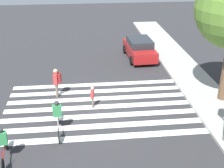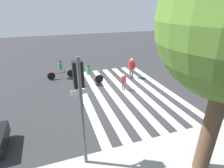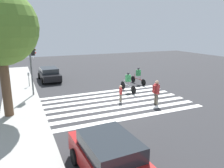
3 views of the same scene
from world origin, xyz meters
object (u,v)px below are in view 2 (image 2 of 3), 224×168
object	(u,v)px
traffic_light	(80,94)
pedestrian_child_with_backpack	(124,81)
pedestrian_adult_blue_shirt	(132,67)
cyclist_near_curb	(60,68)
cyclist_far_lane	(88,74)

from	to	relation	value
traffic_light	pedestrian_child_with_backpack	xyz separation A→B (m)	(-3.86, -5.49, -2.25)
pedestrian_adult_blue_shirt	pedestrian_child_with_backpack	size ratio (longest dim) A/B	1.39
pedestrian_adult_blue_shirt	cyclist_near_curb	xyz separation A→B (m)	(5.59, -1.87, -0.13)
traffic_light	cyclist_near_curb	world-z (taller)	traffic_light
traffic_light	cyclist_near_curb	distance (m)	9.52
cyclist_far_lane	cyclist_near_curb	bearing A→B (deg)	-51.23
pedestrian_adult_blue_shirt	cyclist_near_curb	world-z (taller)	pedestrian_adult_blue_shirt
cyclist_near_curb	pedestrian_child_with_backpack	bearing A→B (deg)	130.10
cyclist_far_lane	cyclist_near_curb	world-z (taller)	cyclist_far_lane
cyclist_near_curb	traffic_light	bearing A→B (deg)	84.46
traffic_light	cyclist_near_curb	xyz separation A→B (m)	(0.20, -9.29, -2.08)
pedestrian_child_with_backpack	cyclist_far_lane	xyz separation A→B (m)	(2.16, -1.73, 0.18)
traffic_light	pedestrian_adult_blue_shirt	size ratio (longest dim) A/B	2.47
traffic_light	cyclist_far_lane	bearing A→B (deg)	-103.25
pedestrian_child_with_backpack	cyclist_far_lane	bearing A→B (deg)	154.60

